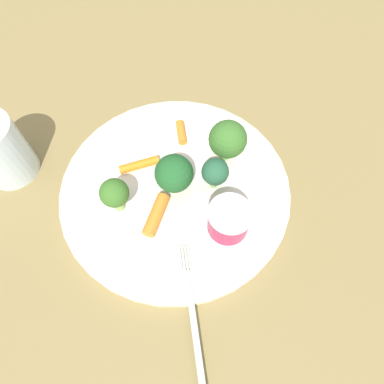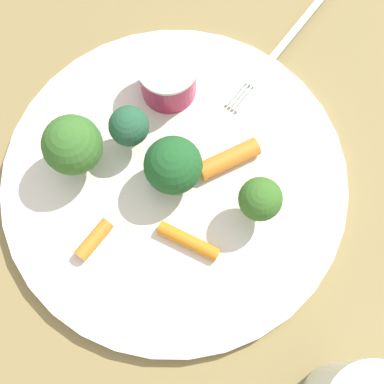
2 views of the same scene
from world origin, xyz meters
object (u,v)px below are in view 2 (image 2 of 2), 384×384
Objects in this scene: sauce_cup at (168,78)px; broccoli_floret_3 at (72,145)px; broccoli_floret_0 at (260,200)px; carrot_stick_0 at (94,239)px; broccoli_floret_1 at (174,162)px; carrot_stick_1 at (229,159)px; plate at (175,181)px; fork at (286,42)px; carrot_stick_2 at (188,241)px; broccoli_floret_2 at (129,127)px.

broccoli_floret_3 is (-0.09, 0.05, 0.02)m from sauce_cup.
broccoli_floret_0 is 1.44× the size of carrot_stick_0.
broccoli_floret_1 is 1.05× the size of carrot_stick_1.
fork is at bearing -19.74° from plate.
plate is 0.04m from broccoli_floret_1.
broccoli_floret_3 reaches higher than sauce_cup.
carrot_stick_2 is at bearing 171.72° from carrot_stick_1.
broccoli_floret_2 is at bearing -0.25° from carrot_stick_0.
broccoli_floret_3 reaches higher than fork.
carrot_stick_0 is (-0.06, 0.12, -0.03)m from broccoli_floret_0.
broccoli_floret_3 is at bearing 30.10° from carrot_stick_0.
carrot_stick_0 and carrot_stick_2 have the same top height.
broccoli_floret_0 is at bearing -88.94° from broccoli_floret_3.
broccoli_floret_2 is 0.93× the size of carrot_stick_2.
fork is at bearing -36.68° from broccoli_floret_2.
broccoli_floret_3 is at bearing 140.69° from fork.
fork is at bearing -39.31° from broccoli_floret_3.
sauce_cup is (0.08, 0.03, 0.03)m from plate.
carrot_stick_2 is (-0.08, 0.01, -0.00)m from carrot_stick_1.
carrot_stick_1 is (0.10, -0.08, 0.00)m from carrot_stick_0.
sauce_cup reaches higher than plate.
carrot_stick_1 is 0.31× the size of fork.
broccoli_floret_1 is 0.06m from carrot_stick_2.
fork is (0.16, 0.02, -0.03)m from broccoli_floret_0.
broccoli_floret_0 is 0.15m from broccoli_floret_3.
broccoli_floret_2 is 0.09m from carrot_stick_1.
broccoli_floret_0 reaches higher than broccoli_floret_2.
broccoli_floret_2 is 0.92× the size of carrot_stick_1.
carrot_stick_1 reaches higher than carrot_stick_2.
plate is at bearing -82.97° from broccoli_floret_3.
broccoli_floret_2 is (0.02, 0.04, 0.04)m from plate.
sauce_cup reaches higher than carrot_stick_2.
broccoli_floret_0 is at bearing -95.51° from plate.
plate is at bearing -158.63° from sauce_cup.
plate is at bearing -32.48° from carrot_stick_0.
plate is 5.75× the size of sauce_cup.
broccoli_floret_1 reaches higher than carrot_stick_2.
broccoli_floret_2 is 0.29× the size of fork.
fork is (0.13, -0.02, -0.01)m from carrot_stick_1.
carrot_stick_0 is (-0.09, 0.00, -0.03)m from broccoli_floret_2.
broccoli_floret_0 is 0.83× the size of broccoli_floret_3.
carrot_stick_1 is at bearing -8.28° from carrot_stick_2.
sauce_cup is at bearing 54.14° from carrot_stick_1.
carrot_stick_1 is at bearing -125.86° from sauce_cup.
sauce_cup is 0.30× the size of fork.
broccoli_floret_0 is at bearing -174.11° from fork.
broccoli_floret_1 reaches higher than broccoli_floret_2.
carrot_stick_0 is 0.24m from fork.
carrot_stick_1 is at bearing -54.38° from plate.
carrot_stick_2 is (-0.05, -0.03, 0.01)m from plate.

